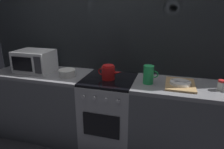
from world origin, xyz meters
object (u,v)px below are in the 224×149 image
at_px(mixing_bowl, 67,73).
at_px(microwave, 35,61).
at_px(pitcher, 149,75).
at_px(dish_pile, 180,84).
at_px(stove_unit, 109,113).
at_px(kettle, 109,72).
at_px(spice_jar, 221,85).

bearing_deg(mixing_bowl, microwave, 172.06).
height_order(mixing_bowl, pitcher, pitcher).
xyz_separation_m(microwave, dish_pile, (1.78, -0.01, -0.12)).
relative_size(stove_unit, kettle, 3.16).
relative_size(stove_unit, pitcher, 4.50).
xyz_separation_m(mixing_bowl, pitcher, (0.96, 0.02, 0.06)).
bearing_deg(dish_pile, spice_jar, -2.64).
bearing_deg(pitcher, microwave, 178.22).
distance_m(microwave, kettle, 1.00).
xyz_separation_m(microwave, pitcher, (1.45, -0.05, -0.03)).
distance_m(mixing_bowl, dish_pile, 1.30).
bearing_deg(dish_pile, pitcher, -174.15).
distance_m(microwave, dish_pile, 1.79).
relative_size(mixing_bowl, dish_pile, 0.50).
relative_size(stove_unit, dish_pile, 2.25).
relative_size(pitcher, spice_jar, 1.90).
bearing_deg(spice_jar, pitcher, -178.70).
distance_m(kettle, mixing_bowl, 0.52).
xyz_separation_m(dish_pile, spice_jar, (0.38, -0.02, 0.03)).
xyz_separation_m(stove_unit, mixing_bowl, (-0.51, -0.06, 0.49)).
distance_m(stove_unit, dish_pile, 0.92).
distance_m(mixing_bowl, pitcher, 0.97).
height_order(dish_pile, spice_jar, spice_jar).
bearing_deg(stove_unit, mixing_bowl, -173.16).
xyz_separation_m(kettle, mixing_bowl, (-0.51, -0.04, -0.04)).
xyz_separation_m(mixing_bowl, dish_pile, (1.30, 0.06, -0.02)).
bearing_deg(microwave, dish_pile, -0.36).
bearing_deg(spice_jar, kettle, -179.80).
bearing_deg(dish_pile, microwave, 179.64).
bearing_deg(pitcher, spice_jar, 1.30).
bearing_deg(mixing_bowl, spice_jar, 1.34).
bearing_deg(stove_unit, pitcher, -4.74).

